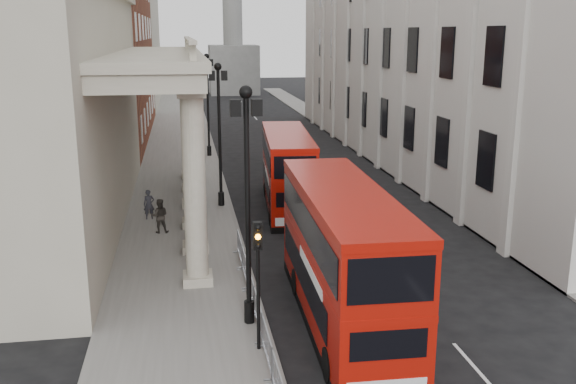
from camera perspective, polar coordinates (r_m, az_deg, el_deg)
The scene contains 18 objects.
ground at distance 19.86m, azimuth -0.39°, elevation -16.59°, with size 260.00×260.00×0.00m, color black.
sidewalk_west at distance 47.95m, azimuth -9.55°, elevation 1.74°, with size 6.00×140.00×0.12m, color slate.
sidewalk_east at distance 50.59m, azimuth 9.49°, elevation 2.39°, with size 3.00×140.00×0.12m, color slate.
kerb at distance 48.02m, azimuth -6.02°, elevation 1.89°, with size 0.20×140.00×0.14m, color slate.
portico_building at distance 35.99m, azimuth -22.01°, elevation 6.46°, with size 9.00×28.00×12.00m, color #A09A86.
brick_building at distance 65.36m, azimuth -16.76°, elevation 14.25°, with size 9.00×32.00×22.00m, color brown.
west_building_far at distance 97.20m, azimuth -14.37°, elevation 13.56°, with size 9.00×30.00×20.00m, color #A09A86.
east_building at distance 52.37m, azimuth 12.04°, elevation 16.36°, with size 8.00×55.00×25.00m, color beige.
lamp_post_south at distance 21.62m, azimuth -3.63°, elevation 0.08°, with size 1.05×0.44×8.32m.
lamp_post_mid at distance 37.30m, azimuth -6.13°, elevation 5.94°, with size 1.05×0.44×8.32m.
lamp_post_north at distance 53.18m, azimuth -7.15°, elevation 8.32°, with size 1.05×0.44×8.32m.
traffic_light at distance 20.24m, azimuth -2.69°, elevation -6.24°, with size 0.28×0.33×4.30m.
crowd_barriers at distance 21.44m, azimuth -2.29°, elevation -12.12°, with size 0.50×18.75×1.10m.
bus_near at distance 22.60m, azimuth 4.93°, elevation -5.57°, with size 3.02×11.37×4.88m.
bus_far at distance 37.53m, azimuth -0.07°, elevation 2.05°, with size 3.32×10.44×4.43m.
pedestrian_a at distance 35.91m, azimuth -12.26°, elevation -1.09°, with size 0.59×0.39×1.63m, color black.
pedestrian_b at distance 33.34m, azimuth -11.34°, elevation -2.09°, with size 0.86×0.67×1.78m, color black.
pedestrian_c at distance 41.59m, azimuth -8.46°, elevation 1.13°, with size 0.79×0.51×1.62m, color black.
Camera 1 is at (-2.64, -16.88, 10.12)m, focal length 40.00 mm.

